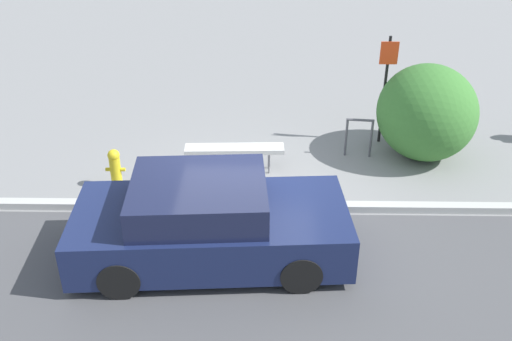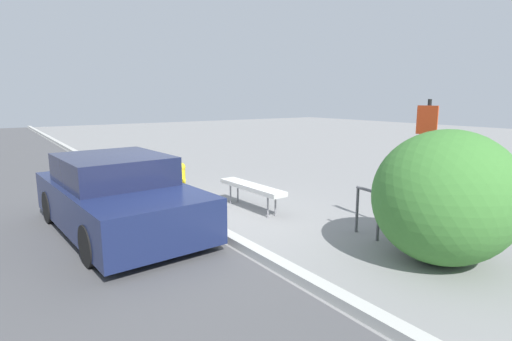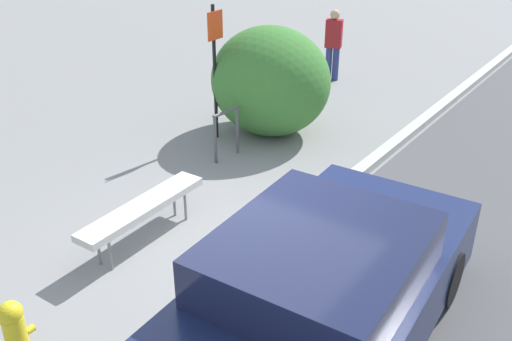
{
  "view_description": "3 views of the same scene",
  "coord_description": "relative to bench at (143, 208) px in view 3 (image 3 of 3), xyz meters",
  "views": [
    {
      "loc": [
        0.28,
        -8.35,
        5.47
      ],
      "look_at": [
        0.14,
        0.07,
        0.74
      ],
      "focal_mm": 40.0,
      "sensor_mm": 36.0,
      "label": 1
    },
    {
      "loc": [
        6.44,
        -3.19,
        2.32
      ],
      "look_at": [
        0.55,
        0.88,
        1.01
      ],
      "focal_mm": 28.0,
      "sensor_mm": 36.0,
      "label": 2
    },
    {
      "loc": [
        -4.32,
        -3.32,
        4.07
      ],
      "look_at": [
        1.14,
        0.69,
        0.6
      ],
      "focal_mm": 40.0,
      "sensor_mm": 36.0,
      "label": 3
    }
  ],
  "objects": [
    {
      "name": "ground_plane",
      "position": [
        0.3,
        -1.36,
        -0.47
      ],
      "size": [
        60.0,
        60.0,
        0.0
      ],
      "primitive_type": "plane",
      "color": "gray"
    },
    {
      "name": "curb",
      "position": [
        0.3,
        -1.36,
        -0.41
      ],
      "size": [
        60.0,
        0.2,
        0.13
      ],
      "color": "#B7B7B2",
      "rests_on": "ground_plane"
    },
    {
      "name": "bench",
      "position": [
        0.0,
        0.0,
        0.0
      ],
      "size": [
        1.91,
        0.43,
        0.53
      ],
      "rotation": [
        0.0,
        0.0,
        0.04
      ],
      "color": "gray",
      "rests_on": "ground_plane"
    },
    {
      "name": "bike_rack",
      "position": [
        2.48,
        0.68,
        0.03
      ],
      "size": [
        0.55,
        0.11,
        0.83
      ],
      "rotation": [
        0.0,
        0.0,
        -0.11
      ],
      "color": "#515156",
      "rests_on": "ground_plane"
    },
    {
      "name": "sign_post",
      "position": [
        3.04,
        1.35,
        0.91
      ],
      "size": [
        0.36,
        0.08,
        2.3
      ],
      "color": "black",
      "rests_on": "ground_plane"
    },
    {
      "name": "fire_hydrant",
      "position": [
        -2.16,
        -0.62,
        -0.07
      ],
      "size": [
        0.36,
        0.22,
        0.77
      ],
      "color": "gold",
      "rests_on": "ground_plane"
    },
    {
      "name": "shrub_hedge",
      "position": [
        3.78,
        0.74,
        0.48
      ],
      "size": [
        1.95,
        2.14,
        1.9
      ],
      "color": "#3D7A33",
      "rests_on": "ground_plane"
    },
    {
      "name": "pedestrian",
      "position": [
        7.08,
        1.35,
        0.37
      ],
      "size": [
        0.3,
        0.4,
        1.57
      ],
      "rotation": [
        0.0,
        0.0,
        1.89
      ],
      "color": "navy",
      "rests_on": "ground_plane"
    },
    {
      "name": "parked_car_near",
      "position": [
        -0.25,
        -2.68,
        0.15
      ],
      "size": [
        4.18,
        2.1,
        1.33
      ],
      "rotation": [
        0.0,
        0.0,
        0.06
      ],
      "color": "black",
      "rests_on": "ground_plane"
    }
  ]
}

